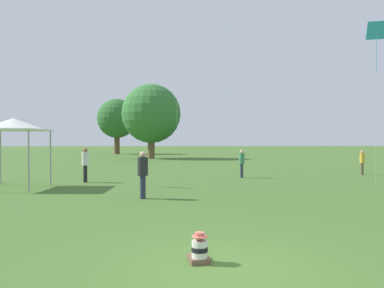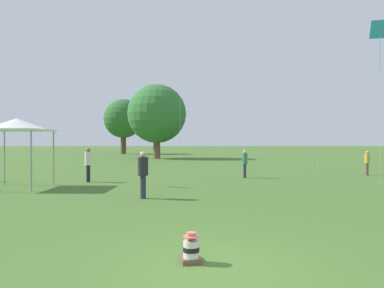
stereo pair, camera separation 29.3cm
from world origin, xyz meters
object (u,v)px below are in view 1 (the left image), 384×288
object	(u,v)px
person_standing_3	(143,171)
kite_4	(376,36)
seated_toddler	(199,250)
person_standing_0	(362,160)
person_standing_2	(242,161)
distant_tree_0	(151,114)
canopy_tent	(13,125)
distant_tree_1	(117,119)
person_standing_4	(85,162)

from	to	relation	value
person_standing_3	kite_4	xyz separation A→B (m)	(10.91, 3.12, 6.18)
seated_toddler	person_standing_0	size ratio (longest dim) A/B	0.36
person_standing_2	person_standing_3	size ratio (longest dim) A/B	0.92
kite_4	person_standing_0	bearing A→B (deg)	-51.60
person_standing_3	distant_tree_0	world-z (taller)	distant_tree_0
person_standing_3	canopy_tent	world-z (taller)	canopy_tent
distant_tree_0	distant_tree_1	size ratio (longest dim) A/B	1.00
canopy_tent	distant_tree_1	distance (m)	45.36
canopy_tent	distant_tree_1	world-z (taller)	distant_tree_1
person_standing_2	distant_tree_0	world-z (taller)	distant_tree_0
person_standing_4	person_standing_3	bearing A→B (deg)	159.41
seated_toddler	person_standing_4	xyz separation A→B (m)	(-5.01, 13.37, 0.87)
distant_tree_1	person_standing_4	bearing A→B (deg)	-84.20
person_standing_4	person_standing_0	bearing A→B (deg)	-130.42
person_standing_2	person_standing_4	world-z (taller)	person_standing_4
person_standing_2	distant_tree_1	distance (m)	43.32
person_standing_2	seated_toddler	bearing A→B (deg)	-38.23
seated_toddler	person_standing_4	world-z (taller)	person_standing_4
person_standing_4	distant_tree_1	distance (m)	43.43
distant_tree_0	canopy_tent	bearing A→B (deg)	-99.71
distant_tree_0	distant_tree_1	distance (m)	17.75
seated_toddler	person_standing_2	distance (m)	15.77
person_standing_3	canopy_tent	size ratio (longest dim) A/B	0.55
person_standing_3	distant_tree_1	distance (m)	49.60
distant_tree_0	seated_toddler	bearing A→B (deg)	-85.89
person_standing_4	distant_tree_0	size ratio (longest dim) A/B	0.20
person_standing_0	person_standing_2	size ratio (longest dim) A/B	0.95
distant_tree_0	distant_tree_1	xyz separation A→B (m)	(-6.52, 16.50, 0.35)
person_standing_4	canopy_tent	xyz separation A→B (m)	(-2.77, -2.30, 1.84)
kite_4	person_standing_4	bearing A→B (deg)	50.30
seated_toddler	person_standing_0	distance (m)	20.38
person_standing_3	kite_4	size ratio (longest dim) A/B	0.23
seated_toddler	person_standing_3	world-z (taller)	person_standing_3
seated_toddler	person_standing_2	bearing A→B (deg)	67.18
canopy_tent	distant_tree_0	xyz separation A→B (m)	(4.92, 28.73, 2.62)
seated_toddler	distant_tree_1	bearing A→B (deg)	90.33
person_standing_0	distant_tree_0	xyz separation A→B (m)	(-14.66, 23.20, 4.61)
seated_toddler	canopy_tent	distance (m)	13.79
kite_4	distant_tree_0	xyz separation A→B (m)	(-12.21, 29.12, -1.69)
distant_tree_1	distant_tree_0	bearing A→B (deg)	-68.45
person_standing_0	kite_4	size ratio (longest dim) A/B	0.20
seated_toddler	person_standing_3	distance (m)	7.77
person_standing_0	canopy_tent	world-z (taller)	canopy_tent
person_standing_2	person_standing_3	bearing A→B (deg)	-58.89
seated_toddler	canopy_tent	xyz separation A→B (m)	(-7.78, 11.07, 2.70)
person_standing_3	distant_tree_1	world-z (taller)	distant_tree_1
person_standing_2	kite_4	bearing A→B (deg)	26.01
kite_4	distant_tree_1	xyz separation A→B (m)	(-18.72, 45.63, -1.35)
person_standing_3	distant_tree_1	xyz separation A→B (m)	(-7.81, 48.74, 4.83)
person_standing_2	distant_tree_1	xyz separation A→B (m)	(-13.10, 41.00, 4.90)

